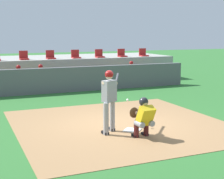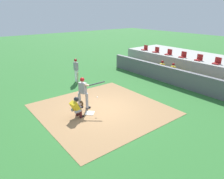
{
  "view_description": "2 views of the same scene",
  "coord_description": "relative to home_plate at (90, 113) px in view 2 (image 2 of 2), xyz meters",
  "views": [
    {
      "loc": [
        -4.37,
        -9.58,
        2.83
      ],
      "look_at": [
        0.0,
        0.7,
        1.0
      ],
      "focal_mm": 55.69,
      "sensor_mm": 36.0,
      "label": 1
    },
    {
      "loc": [
        8.43,
        -5.92,
        5.1
      ],
      "look_at": [
        0.0,
        0.7,
        1.0
      ],
      "focal_mm": 33.35,
      "sensor_mm": 36.0,
      "label": 2
    }
  ],
  "objects": [
    {
      "name": "on_deck_batter",
      "position": [
        -4.99,
        2.02,
        1.0
      ],
      "size": [
        0.58,
        0.23,
        1.79
      ],
      "color": "silver",
      "rests_on": "ground"
    },
    {
      "name": "stadium_seat_2",
      "position": [
        -2.89,
        10.18,
        1.51
      ],
      "size": [
        0.46,
        0.46,
        0.48
      ],
      "color": "#A51E1E",
      "rests_on": "stands_platform"
    },
    {
      "name": "dugout_wall",
      "position": [
        0.0,
        7.3,
        0.58
      ],
      "size": [
        13.0,
        0.3,
        1.2
      ],
      "primitive_type": "cube",
      "color": "#59595E",
      "rests_on": "ground"
    },
    {
      "name": "dirt_infield",
      "position": [
        0.0,
        0.8,
        -0.02
      ],
      "size": [
        6.4,
        6.4,
        0.01
      ],
      "primitive_type": "cube",
      "color": "#9E754C",
      "rests_on": "ground"
    },
    {
      "name": "dugout_player_0",
      "position": [
        -2.02,
        8.14,
        0.65
      ],
      "size": [
        0.49,
        0.7,
        1.3
      ],
      "color": "#939399",
      "rests_on": "ground"
    },
    {
      "name": "stadium_seat_5",
      "position": [
        1.44,
        10.18,
        1.51
      ],
      "size": [
        0.46,
        0.46,
        0.48
      ],
      "color": "#A51E1E",
      "rests_on": "stands_platform"
    },
    {
      "name": "stadium_seat_1",
      "position": [
        -4.33,
        10.18,
        1.51
      ],
      "size": [
        0.46,
        0.46,
        0.48
      ],
      "color": "#A51E1E",
      "rests_on": "stands_platform"
    },
    {
      "name": "stadium_seat_3",
      "position": [
        -1.44,
        10.18,
        1.51
      ],
      "size": [
        0.46,
        0.46,
        0.48
      ],
      "color": "#A51E1E",
      "rests_on": "stands_platform"
    },
    {
      "name": "batter_at_plate",
      "position": [
        -0.68,
        0.08,
        1.01
      ],
      "size": [
        0.96,
        1.19,
        1.8
      ],
      "color": "#99999E",
      "rests_on": "ground"
    },
    {
      "name": "stadium_seat_4",
      "position": [
        0.0,
        10.18,
        1.51
      ],
      "size": [
        0.46,
        0.46,
        0.48
      ],
      "color": "#A51E1E",
      "rests_on": "stands_platform"
    },
    {
      "name": "dugout_player_1",
      "position": [
        -0.95,
        8.14,
        0.65
      ],
      "size": [
        0.49,
        0.7,
        1.3
      ],
      "color": "#939399",
      "rests_on": "ground"
    },
    {
      "name": "dugout_bench",
      "position": [
        0.0,
        8.3,
        0.2
      ],
      "size": [
        11.8,
        0.44,
        0.45
      ],
      "primitive_type": "cube",
      "color": "olive",
      "rests_on": "ground"
    },
    {
      "name": "home_plate",
      "position": [
        0.0,
        0.0,
        0.0
      ],
      "size": [
        0.62,
        0.62,
        0.02
      ],
      "primitive_type": "cube",
      "rotation": [
        0.0,
        0.0,
        0.79
      ],
      "color": "white",
      "rests_on": "dirt_infield"
    },
    {
      "name": "ground_plane",
      "position": [
        0.0,
        0.8,
        -0.02
      ],
      "size": [
        80.0,
        80.0,
        0.0
      ],
      "primitive_type": "plane",
      "color": "#2D6B2D"
    },
    {
      "name": "catcher_crouched",
      "position": [
        -0.03,
        -0.71,
        0.59
      ],
      "size": [
        0.52,
        1.56,
        1.13
      ],
      "color": "gray",
      "rests_on": "ground"
    },
    {
      "name": "stands_platform",
      "position": [
        0.0,
        11.7,
        0.68
      ],
      "size": [
        15.0,
        4.4,
        1.4
      ],
      "primitive_type": "cube",
      "color": "#9E9E99",
      "rests_on": "ground"
    },
    {
      "name": "stadium_seat_0",
      "position": [
        -5.78,
        10.18,
        1.51
      ],
      "size": [
        0.46,
        0.46,
        0.48
      ],
      "color": "#A51E1E",
      "rests_on": "stands_platform"
    }
  ]
}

